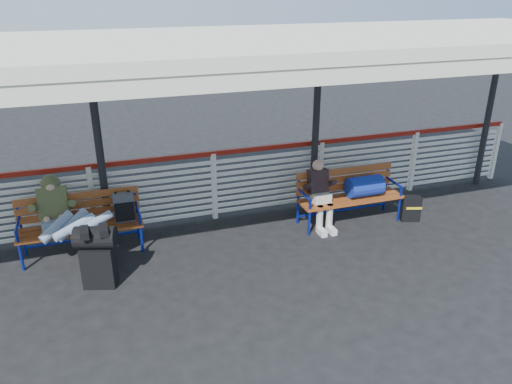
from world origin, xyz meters
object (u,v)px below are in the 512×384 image
object	(u,v)px
luggage_stack	(98,254)
bench_right	(357,188)
bench_left	(92,216)
suitcase_side	(411,208)
traveler_man	(68,220)
companion_person	(320,194)

from	to	relation	value
luggage_stack	bench_right	bearing A→B (deg)	26.47
bench_left	suitcase_side	bearing A→B (deg)	-7.21
bench_left	suitcase_side	xyz separation A→B (m)	(5.23, -0.66, -0.36)
bench_left	traveler_man	distance (m)	0.49
luggage_stack	bench_right	distance (m)	4.34
companion_person	traveler_man	bearing A→B (deg)	179.78
traveler_man	suitcase_side	bearing A→B (deg)	-3.23
bench_left	traveler_man	size ratio (longest dim) A/B	1.10
traveler_man	companion_person	size ratio (longest dim) A/B	1.43
bench_left	bench_right	bearing A→B (deg)	-4.77
bench_right	traveler_man	bearing A→B (deg)	179.87
traveler_man	companion_person	distance (m)	3.95
luggage_stack	traveler_man	distance (m)	0.81
traveler_man	suitcase_side	distance (m)	5.58
bench_left	traveler_man	world-z (taller)	traveler_man
luggage_stack	companion_person	xyz separation A→B (m)	(3.60, 0.67, 0.11)
luggage_stack	traveler_man	bearing A→B (deg)	134.21
bench_right	companion_person	xyz separation A→B (m)	(-0.68, -0.00, -0.00)
companion_person	bench_left	bearing A→B (deg)	174.27
companion_person	bench_right	bearing A→B (deg)	0.36
luggage_stack	companion_person	bearing A→B (deg)	28.07
bench_left	companion_person	bearing A→B (deg)	-5.73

